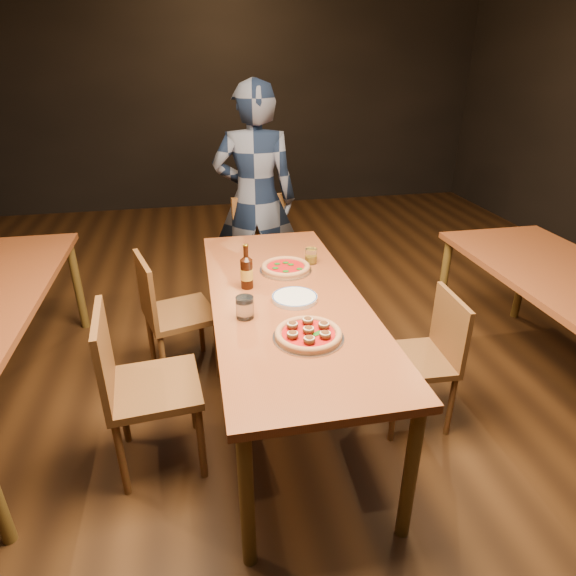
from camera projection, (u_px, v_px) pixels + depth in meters
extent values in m
plane|color=black|center=(286.00, 406.00, 2.91)|extent=(9.00, 9.00, 0.00)
plane|color=black|center=(220.00, 91.00, 6.24)|extent=(7.00, 0.00, 7.00)
cube|color=brown|center=(286.00, 299.00, 2.60)|extent=(0.80, 2.00, 0.04)
cylinder|color=brown|center=(247.00, 500.00, 1.87)|extent=(0.06, 0.06, 0.71)
cylinder|color=brown|center=(216.00, 291.00, 3.53)|extent=(0.06, 0.06, 0.71)
cylinder|color=brown|center=(410.00, 474.00, 1.99)|extent=(0.06, 0.06, 0.71)
cylinder|color=brown|center=(307.00, 284.00, 3.65)|extent=(0.06, 0.06, 0.71)
cylinder|color=brown|center=(78.00, 286.00, 3.62)|extent=(0.06, 0.06, 0.71)
cylinder|color=brown|center=(443.00, 284.00, 3.65)|extent=(0.06, 0.06, 0.71)
cylinder|color=brown|center=(523.00, 276.00, 3.77)|extent=(0.06, 0.06, 0.71)
cylinder|color=#B7B7BF|center=(308.00, 337.00, 2.20)|extent=(0.33, 0.33, 0.01)
cylinder|color=tan|center=(308.00, 335.00, 2.19)|extent=(0.31, 0.31, 0.02)
torus|color=tan|center=(308.00, 334.00, 2.19)|extent=(0.31, 0.31, 0.03)
cylinder|color=#9E0914|center=(308.00, 333.00, 2.19)|extent=(0.24, 0.24, 0.00)
cylinder|color=#B7B7BF|center=(286.00, 270.00, 2.89)|extent=(0.31, 0.31, 0.01)
cylinder|color=tan|center=(286.00, 268.00, 2.88)|extent=(0.29, 0.29, 0.02)
torus|color=tan|center=(286.00, 267.00, 2.88)|extent=(0.29, 0.29, 0.03)
cylinder|color=#9E0914|center=(286.00, 267.00, 2.88)|extent=(0.22, 0.22, 0.00)
cylinder|color=white|center=(295.00, 298.00, 2.54)|extent=(0.24, 0.24, 0.02)
cylinder|color=black|center=(247.00, 274.00, 2.64)|extent=(0.07, 0.07, 0.17)
cylinder|color=black|center=(246.00, 253.00, 2.59)|extent=(0.03, 0.03, 0.08)
cylinder|color=gold|center=(247.00, 274.00, 2.64)|extent=(0.07, 0.07, 0.06)
cylinder|color=white|center=(245.00, 307.00, 2.35)|extent=(0.09, 0.09, 0.11)
cylinder|color=#AB7C13|center=(311.00, 256.00, 2.98)|extent=(0.08, 0.08, 0.09)
imported|color=black|center=(256.00, 200.00, 3.78)|extent=(0.71, 0.52, 1.78)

